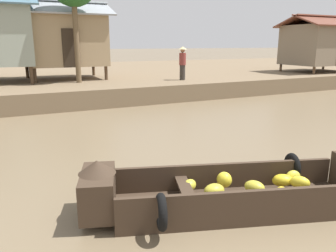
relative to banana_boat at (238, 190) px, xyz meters
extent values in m
plane|color=#726047|center=(-0.85, 5.60, -0.32)|extent=(300.00, 300.00, 0.00)
cube|color=#756047|center=(-0.85, 19.19, 0.08)|extent=(160.00, 20.00, 0.79)
cube|color=#3D2D21|center=(-0.02, 0.00, -0.26)|extent=(4.05, 2.34, 0.12)
cube|color=#3D2D21|center=(0.15, 0.54, 0.02)|extent=(3.71, 1.27, 0.44)
cube|color=#3D2D21|center=(-0.20, -0.53, 0.02)|extent=(3.71, 1.27, 0.44)
cube|color=#3D2D21|center=(-2.10, 0.67, 0.10)|extent=(0.79, 1.13, 0.60)
cone|color=#3D2D21|center=(-2.10, 0.67, 0.51)|extent=(0.71, 0.71, 0.20)
cube|color=#3D2D21|center=(-0.81, 0.26, 0.05)|extent=(0.52, 1.09, 0.05)
torus|color=black|center=(1.42, 0.25, 0.07)|extent=(0.27, 0.53, 0.52)
torus|color=black|center=(-1.47, -0.25, 0.07)|extent=(0.27, 0.53, 0.52)
ellipsoid|color=yellow|center=(-0.09, 0.26, 0.09)|extent=(0.27, 0.28, 0.26)
ellipsoid|color=yellow|center=(0.92, -0.05, 0.02)|extent=(0.42, 0.40, 0.19)
ellipsoid|color=yellow|center=(1.15, -0.04, 0.01)|extent=(0.31, 0.25, 0.26)
ellipsoid|color=yellow|center=(-0.61, 0.50, 0.00)|extent=(0.33, 0.31, 0.19)
ellipsoid|color=gold|center=(-0.46, -0.01, 0.08)|extent=(0.34, 0.26, 0.22)
ellipsoid|color=yellow|center=(1.04, -0.30, 0.04)|extent=(0.35, 0.37, 0.21)
ellipsoid|color=yellow|center=(0.91, -0.01, -0.01)|extent=(0.35, 0.32, 0.20)
ellipsoid|color=gold|center=(0.16, -0.21, 0.09)|extent=(0.36, 0.40, 0.21)
ellipsoid|color=yellow|center=(0.44, -0.49, 0.04)|extent=(0.33, 0.31, 0.25)
cylinder|color=#4C3826|center=(-2.13, 12.45, 0.87)|extent=(0.16, 0.16, 0.80)
cylinder|color=#4C3826|center=(-2.13, 15.63, 0.87)|extent=(0.16, 0.16, 0.80)
cylinder|color=#4C3826|center=(-1.97, 12.84, 0.82)|extent=(0.16, 0.16, 0.69)
cylinder|color=#4C3826|center=(1.43, 12.84, 0.82)|extent=(0.16, 0.16, 0.69)
cylinder|color=#4C3826|center=(-1.97, 15.54, 0.82)|extent=(0.16, 0.16, 0.69)
cylinder|color=#4C3826|center=(1.43, 15.54, 0.82)|extent=(0.16, 0.16, 0.69)
cube|color=#9E8460|center=(-0.27, 14.19, 2.45)|extent=(3.79, 3.09, 2.58)
cube|color=#2D2319|center=(-0.27, 12.62, 2.06)|extent=(0.80, 0.04, 1.80)
cube|color=#9399A0|center=(-0.27, 13.42, 3.98)|extent=(4.49, 2.04, 0.80)
cube|color=#9399A0|center=(-0.27, 14.96, 3.98)|extent=(4.49, 2.04, 0.80)
cylinder|color=#4C3826|center=(13.42, 10.40, 0.71)|extent=(0.16, 0.16, 0.47)
cylinder|color=#4C3826|center=(13.42, 13.12, 0.71)|extent=(0.16, 0.16, 0.47)
cylinder|color=#4C3826|center=(17.46, 13.12, 0.71)|extent=(0.16, 0.16, 0.47)
cube|color=#7A6B56|center=(15.44, 11.76, 2.17)|extent=(4.44, 3.12, 2.46)
cube|color=brown|center=(15.44, 10.98, 3.63)|extent=(5.14, 2.06, 0.76)
cube|color=brown|center=(15.44, 12.54, 3.63)|extent=(5.14, 2.06, 0.76)
cylinder|color=brown|center=(-0.08, 12.20, 2.50)|extent=(0.24, 0.24, 4.05)
cylinder|color=#332D28|center=(4.90, 11.10, 0.85)|extent=(0.28, 0.28, 0.75)
cylinder|color=brown|center=(4.90, 11.10, 1.52)|extent=(0.34, 0.34, 0.60)
sphere|color=#9E7556|center=(4.90, 11.10, 1.94)|extent=(0.22, 0.22, 0.22)
cone|color=tan|center=(4.90, 11.10, 2.06)|extent=(0.44, 0.44, 0.14)
camera|label=1|loc=(-3.17, -4.00, 2.29)|focal=35.79mm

